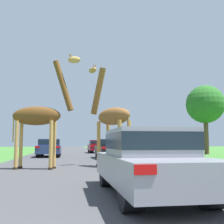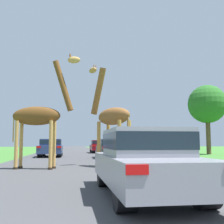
{
  "view_description": "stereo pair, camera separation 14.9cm",
  "coord_description": "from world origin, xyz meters",
  "px_view_note": "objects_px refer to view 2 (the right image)",
  "views": [
    {
      "loc": [
        -0.34,
        -0.02,
        1.1
      ],
      "look_at": [
        1.72,
        12.82,
        2.53
      ],
      "focal_mm": 45.0,
      "sensor_mm": 36.0,
      "label": 1
    },
    {
      "loc": [
        -0.2,
        -0.04,
        1.1
      ],
      "look_at": [
        1.72,
        12.82,
        2.53
      ],
      "focal_mm": 45.0,
      "sensor_mm": 36.0,
      "label": 2
    }
  ],
  "objects_px": {
    "car_far_ahead": "(51,147)",
    "giraffe_near_road": "(111,116)",
    "tree_right_cluster": "(207,104)",
    "car_lead_maroon": "(144,160)",
    "giraffe_companion": "(40,115)",
    "car_queue_left": "(100,146)",
    "car_queue_right": "(111,148)"
  },
  "relations": [
    {
      "from": "giraffe_near_road",
      "to": "car_lead_maroon",
      "type": "relative_size",
      "value": 1.15
    },
    {
      "from": "giraffe_companion",
      "to": "car_lead_maroon",
      "type": "xyz_separation_m",
      "value": [
        2.87,
        -6.46,
        -1.52
      ]
    },
    {
      "from": "giraffe_near_road",
      "to": "tree_right_cluster",
      "type": "xyz_separation_m",
      "value": [
        11.31,
        12.44,
        2.46
      ]
    },
    {
      "from": "car_lead_maroon",
      "to": "car_far_ahead",
      "type": "height_order",
      "value": "car_far_ahead"
    },
    {
      "from": "giraffe_near_road",
      "to": "tree_right_cluster",
      "type": "height_order",
      "value": "tree_right_cluster"
    },
    {
      "from": "giraffe_near_road",
      "to": "tree_right_cluster",
      "type": "distance_m",
      "value": 16.99
    },
    {
      "from": "car_lead_maroon",
      "to": "car_queue_left",
      "type": "bearing_deg",
      "value": 86.2
    },
    {
      "from": "car_queue_left",
      "to": "tree_right_cluster",
      "type": "distance_m",
      "value": 12.02
    },
    {
      "from": "giraffe_companion",
      "to": "car_far_ahead",
      "type": "height_order",
      "value": "giraffe_companion"
    },
    {
      "from": "car_lead_maroon",
      "to": "car_queue_left",
      "type": "distance_m",
      "value": 24.98
    },
    {
      "from": "tree_right_cluster",
      "to": "car_far_ahead",
      "type": "bearing_deg",
      "value": -170.71
    },
    {
      "from": "giraffe_companion",
      "to": "car_queue_right",
      "type": "distance_m",
      "value": 8.85
    },
    {
      "from": "car_lead_maroon",
      "to": "car_queue_left",
      "type": "height_order",
      "value": "car_lead_maroon"
    },
    {
      "from": "giraffe_companion",
      "to": "car_lead_maroon",
      "type": "bearing_deg",
      "value": 37.52
    },
    {
      "from": "car_queue_left",
      "to": "tree_right_cluster",
      "type": "bearing_deg",
      "value": -28.15
    },
    {
      "from": "car_far_ahead",
      "to": "giraffe_near_road",
      "type": "bearing_deg",
      "value": -71.32
    },
    {
      "from": "car_queue_right",
      "to": "tree_right_cluster",
      "type": "bearing_deg",
      "value": 28.25
    },
    {
      "from": "car_lead_maroon",
      "to": "car_queue_right",
      "type": "bearing_deg",
      "value": 84.48
    },
    {
      "from": "car_queue_left",
      "to": "car_far_ahead",
      "type": "distance_m",
      "value": 9.07
    },
    {
      "from": "car_queue_left",
      "to": "car_far_ahead",
      "type": "bearing_deg",
      "value": -121.44
    },
    {
      "from": "tree_right_cluster",
      "to": "giraffe_companion",
      "type": "bearing_deg",
      "value": -137.82
    },
    {
      "from": "car_far_ahead",
      "to": "tree_right_cluster",
      "type": "distance_m",
      "value": 15.44
    },
    {
      "from": "car_lead_maroon",
      "to": "tree_right_cluster",
      "type": "xyz_separation_m",
      "value": [
        11.62,
        19.59,
        4.07
      ]
    },
    {
      "from": "car_far_ahead",
      "to": "tree_right_cluster",
      "type": "height_order",
      "value": "tree_right_cluster"
    },
    {
      "from": "giraffe_near_road",
      "to": "car_lead_maroon",
      "type": "xyz_separation_m",
      "value": [
        -0.32,
        -7.16,
        -1.61
      ]
    },
    {
      "from": "tree_right_cluster",
      "to": "car_queue_right",
      "type": "bearing_deg",
      "value": -151.75
    },
    {
      "from": "giraffe_near_road",
      "to": "car_queue_right",
      "type": "bearing_deg",
      "value": 48.64
    },
    {
      "from": "car_queue_left",
      "to": "car_far_ahead",
      "type": "height_order",
      "value": "car_far_ahead"
    },
    {
      "from": "giraffe_companion",
      "to": "car_lead_maroon",
      "type": "relative_size",
      "value": 1.11
    },
    {
      "from": "car_far_ahead",
      "to": "giraffe_companion",
      "type": "bearing_deg",
      "value": -88.88
    },
    {
      "from": "giraffe_near_road",
      "to": "car_queue_left",
      "type": "bearing_deg",
      "value": 52.91
    },
    {
      "from": "car_queue_left",
      "to": "car_lead_maroon",
      "type": "bearing_deg",
      "value": -93.8
    }
  ]
}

